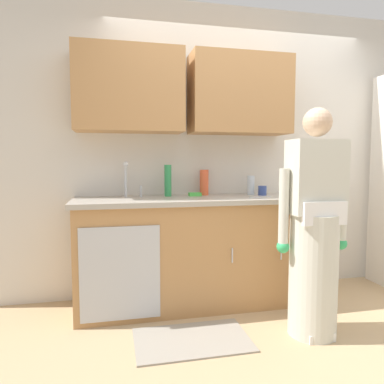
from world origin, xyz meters
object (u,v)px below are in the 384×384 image
object	(u,v)px
bottle_water_tall	(251,185)
bottle_soap	(204,182)
cup_by_sink	(262,191)
sponge	(195,194)
person_at_sink	(314,240)
sink	(131,200)
knife_on_counter	(260,197)
bottle_dish_liquid	(168,181)

from	to	relation	value
bottle_water_tall	bottle_soap	xyz separation A→B (m)	(-0.44, 0.05, 0.03)
bottle_water_tall	cup_by_sink	distance (m)	0.13
sponge	person_at_sink	bearing A→B (deg)	-52.13
sink	bottle_water_tall	xyz separation A→B (m)	(1.11, 0.14, 0.10)
knife_on_counter	bottle_dish_liquid	bearing A→B (deg)	140.37
cup_by_sink	sponge	size ratio (longest dim) A/B	0.79
bottle_soap	cup_by_sink	distance (m)	0.54
sink	cup_by_sink	world-z (taller)	sink
bottle_soap	cup_by_sink	bearing A→B (deg)	-16.48
bottle_soap	person_at_sink	bearing A→B (deg)	-58.77
bottle_water_tall	bottle_soap	size ratio (longest dim) A/B	0.76
bottle_dish_liquid	knife_on_counter	size ratio (longest dim) A/B	1.17
sink	bottle_soap	distance (m)	0.71
bottle_soap	sponge	world-z (taller)	bottle_soap
person_at_sink	knife_on_counter	distance (m)	0.68
bottle_soap	knife_on_counter	size ratio (longest dim) A/B	0.97
bottle_dish_liquid	bottle_soap	xyz separation A→B (m)	(0.35, 0.05, -0.02)
bottle_dish_liquid	bottle_water_tall	size ratio (longest dim) A/B	1.58
bottle_dish_liquid	bottle_soap	bearing A→B (deg)	8.47
person_at_sink	cup_by_sink	world-z (taller)	person_at_sink
sponge	bottle_dish_liquid	bearing A→B (deg)	174.97
bottle_water_tall	bottle_soap	world-z (taller)	bottle_soap
bottle_dish_liquid	bottle_water_tall	world-z (taller)	bottle_dish_liquid
bottle_water_tall	bottle_soap	distance (m)	0.44
sink	knife_on_counter	xyz separation A→B (m)	(1.09, -0.13, 0.02)
bottle_dish_liquid	cup_by_sink	world-z (taller)	bottle_dish_liquid
knife_on_counter	bottle_soap	bearing A→B (deg)	122.22
bottle_soap	knife_on_counter	world-z (taller)	bottle_soap
bottle_water_tall	knife_on_counter	distance (m)	0.28
bottle_dish_liquid	sink	bearing A→B (deg)	-157.13
person_at_sink	bottle_water_tall	size ratio (longest dim) A/B	9.14
cup_by_sink	knife_on_counter	xyz separation A→B (m)	(-0.09, -0.17, -0.04)
cup_by_sink	bottle_water_tall	bearing A→B (deg)	126.33
bottle_water_tall	sponge	bearing A→B (deg)	-177.80
person_at_sink	sink	bearing A→B (deg)	149.07
person_at_sink	bottle_dish_liquid	distance (m)	1.33
bottle_water_tall	person_at_sink	bearing A→B (deg)	-81.67
bottle_water_tall	cup_by_sink	bearing A→B (deg)	-53.67
sink	bottle_dish_liquid	xyz separation A→B (m)	(0.33, 0.14, 0.15)
bottle_dish_liquid	bottle_soap	size ratio (longest dim) A/B	1.20
bottle_soap	cup_by_sink	size ratio (longest dim) A/B	2.70
sink	knife_on_counter	world-z (taller)	sink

